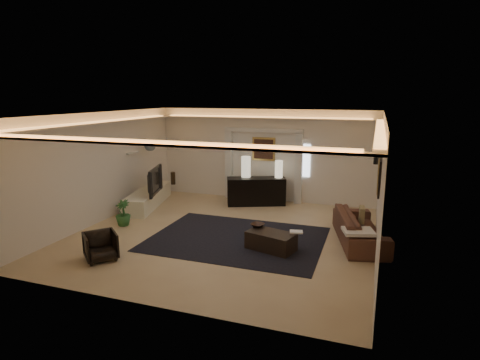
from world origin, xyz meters
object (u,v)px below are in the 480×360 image
(sofa, at_px, (360,228))
(armchair, at_px, (101,246))
(coffee_table, at_px, (271,241))
(console, at_px, (256,192))

(sofa, xyz_separation_m, armchair, (-4.99, -2.78, -0.05))
(sofa, distance_m, coffee_table, 2.13)
(coffee_table, distance_m, armchair, 3.59)
(console, distance_m, coffee_table, 3.66)
(console, distance_m, armchair, 5.37)
(armchair, bearing_deg, console, 21.93)
(console, bearing_deg, armchair, -132.47)
(sofa, relative_size, armchair, 3.62)
(armchair, bearing_deg, sofa, -19.21)
(console, xyz_separation_m, sofa, (3.18, -2.27, -0.06))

